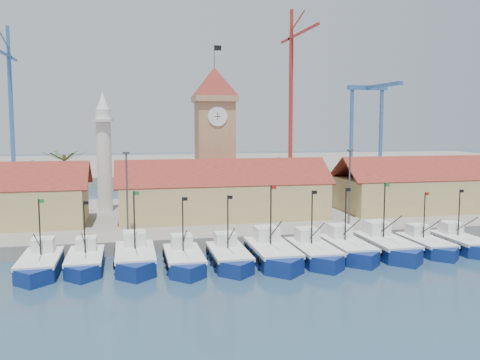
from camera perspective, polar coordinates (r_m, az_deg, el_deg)
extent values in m
plane|color=navy|center=(50.57, 2.12, -9.58)|extent=(400.00, 400.00, 0.00)
cube|color=gray|center=(73.34, -2.43, -4.02)|extent=(140.00, 32.00, 1.50)
cube|color=gray|center=(158.17, -7.57, 1.50)|extent=(240.00, 80.00, 2.00)
cube|color=navy|center=(52.93, -20.51, -8.71)|extent=(3.37, 7.63, 1.73)
cube|color=navy|center=(49.29, -21.18, -9.83)|extent=(3.37, 3.37, 1.73)
cube|color=silver|center=(52.72, -20.55, -7.80)|extent=(3.44, 7.84, 0.34)
cube|color=silver|center=(54.38, -20.28, -6.53)|extent=(2.02, 2.12, 1.35)
cylinder|color=black|center=(52.62, -20.58, -4.82)|extent=(0.13, 0.13, 5.40)
cube|color=#197226|center=(52.18, -20.42, -2.11)|extent=(0.48, 0.02, 0.34)
cube|color=navy|center=(52.81, -16.18, -8.62)|extent=(3.20, 7.23, 1.64)
cube|color=navy|center=(49.33, -16.50, -9.68)|extent=(3.19, 3.19, 1.64)
cube|color=silver|center=(52.61, -16.21, -7.76)|extent=(3.26, 7.43, 0.32)
cube|color=silver|center=(54.20, -16.09, -6.55)|extent=(1.92, 2.01, 1.28)
cylinder|color=black|center=(52.51, -16.26, -4.93)|extent=(0.13, 0.13, 5.11)
cube|color=black|center=(52.10, -16.09, -2.36)|extent=(0.46, 0.02, 0.32)
cube|color=navy|center=(52.56, -11.11, -8.50)|extent=(3.60, 8.16, 1.85)
cube|color=navy|center=(48.62, -11.04, -9.70)|extent=(3.60, 3.60, 1.85)
cube|color=silver|center=(52.34, -11.13, -7.51)|extent=(3.68, 8.38, 0.36)
cube|color=silver|center=(54.14, -11.18, -6.16)|extent=(2.16, 2.27, 1.44)
cylinder|color=black|center=(52.24, -11.21, -4.31)|extent=(0.14, 0.14, 5.77)
cube|color=#197226|center=(51.83, -10.99, -1.39)|extent=(0.51, 0.02, 0.36)
cube|color=navy|center=(51.53, -6.02, -8.75)|extent=(3.35, 7.57, 1.72)
cube|color=navy|center=(47.90, -5.55, -9.91)|extent=(3.35, 3.35, 1.72)
cube|color=silver|center=(51.31, -6.03, -7.83)|extent=(3.41, 7.78, 0.33)
cube|color=silver|center=(52.97, -6.25, -6.53)|extent=(2.01, 2.10, 1.34)
cylinder|color=black|center=(51.20, -6.12, -4.79)|extent=(0.13, 0.13, 5.36)
cube|color=black|center=(50.81, -5.88, -2.03)|extent=(0.48, 0.02, 0.33)
cube|color=navy|center=(52.20, -1.20, -8.52)|extent=(3.36, 7.60, 1.73)
cube|color=navy|center=(48.60, -0.36, -9.64)|extent=(3.36, 3.36, 1.73)
cube|color=silver|center=(51.99, -1.20, -7.60)|extent=(3.43, 7.81, 0.34)
cube|color=silver|center=(53.64, -1.58, -6.33)|extent=(2.02, 2.11, 1.34)
cylinder|color=black|center=(51.88, -1.31, -4.59)|extent=(0.13, 0.13, 5.38)
cube|color=black|center=(51.52, -1.05, -1.85)|extent=(0.48, 0.02, 0.34)
cube|color=navy|center=(53.14, 3.43, -8.20)|extent=(3.80, 8.61, 1.96)
cube|color=navy|center=(49.14, 4.77, -9.40)|extent=(3.80, 3.80, 1.96)
cube|color=silver|center=(52.90, 3.44, -7.17)|extent=(3.88, 8.85, 0.38)
cube|color=silver|center=(54.74, 2.85, -5.78)|extent=(2.28, 2.39, 1.52)
cylinder|color=black|center=(52.80, 3.30, -3.82)|extent=(0.15, 0.15, 6.09)
cube|color=#A5140F|center=(52.46, 3.61, -0.77)|extent=(0.54, 0.02, 0.38)
cube|color=navy|center=(54.32, 7.80, -7.97)|extent=(3.49, 7.90, 1.80)
cube|color=navy|center=(50.74, 9.32, -9.01)|extent=(3.49, 3.49, 1.80)
cube|color=silver|center=(54.11, 7.81, -7.05)|extent=(3.56, 8.12, 0.35)
cube|color=silver|center=(55.75, 7.14, -5.81)|extent=(2.09, 2.19, 1.40)
cylinder|color=black|center=(54.00, 7.68, -4.05)|extent=(0.14, 0.14, 5.59)
cube|color=black|center=(53.69, 7.97, -1.31)|extent=(0.50, 0.02, 0.35)
cube|color=navy|center=(56.52, 11.32, -7.47)|extent=(3.52, 7.96, 1.81)
cube|color=navy|center=(53.00, 13.03, -8.43)|extent=(3.52, 3.52, 1.81)
cube|color=silver|center=(56.32, 11.34, -6.58)|extent=(3.59, 8.18, 0.35)
cube|color=silver|center=(57.94, 10.58, -5.39)|extent=(2.11, 2.21, 1.41)
cylinder|color=black|center=(56.22, 11.20, -3.67)|extent=(0.14, 0.14, 5.63)
cube|color=black|center=(55.94, 11.49, -1.02)|extent=(0.50, 0.02, 0.35)
cube|color=navy|center=(58.28, 15.26, -7.13)|extent=(3.73, 8.44, 1.92)
cube|color=navy|center=(54.67, 17.29, -8.07)|extent=(3.73, 3.73, 1.92)
cube|color=silver|center=(58.07, 15.29, -6.21)|extent=(3.80, 8.67, 0.37)
cube|color=silver|center=(59.74, 14.38, -5.00)|extent=(2.24, 2.34, 1.49)
cylinder|color=black|center=(57.98, 15.13, -3.22)|extent=(0.15, 0.15, 5.96)
cube|color=#197226|center=(57.73, 15.44, -0.49)|extent=(0.53, 0.02, 0.37)
cube|color=navy|center=(60.62, 19.17, -6.82)|extent=(3.17, 7.18, 1.63)
cube|color=navy|center=(57.67, 21.02, -7.55)|extent=(3.17, 3.17, 1.63)
cube|color=silver|center=(60.45, 19.20, -6.06)|extent=(3.24, 7.38, 0.32)
cube|color=silver|center=(61.81, 18.37, -5.08)|extent=(1.90, 1.99, 1.27)
cylinder|color=black|center=(60.36, 19.06, -3.62)|extent=(0.13, 0.13, 5.08)
cube|color=#A5140F|center=(60.13, 19.33, -1.40)|extent=(0.45, 0.02, 0.32)
cube|color=navy|center=(62.92, 22.43, -6.46)|extent=(3.26, 7.38, 1.68)
cube|color=silver|center=(62.75, 22.46, -5.72)|extent=(3.33, 7.58, 0.33)
cube|color=silver|center=(64.10, 21.56, -4.76)|extent=(1.96, 2.05, 1.30)
cylinder|color=black|center=(62.66, 22.32, -3.30)|extent=(0.13, 0.13, 5.22)
cube|color=black|center=(62.46, 22.59, -1.10)|extent=(0.47, 0.02, 0.33)
cube|color=tan|center=(68.97, -1.89, -2.14)|extent=(26.00, 10.00, 4.50)
cube|color=maroon|center=(66.08, -1.53, 0.77)|extent=(27.04, 5.13, 3.21)
cube|color=maroon|center=(70.98, -2.25, 1.14)|extent=(27.04, 5.13, 3.21)
cube|color=tan|center=(80.85, 21.05, -1.33)|extent=(30.00, 10.00, 4.50)
cube|color=maroon|center=(78.40, 22.15, 1.16)|extent=(31.20, 5.13, 3.21)
cube|color=maroon|center=(82.58, 20.21, 1.47)|extent=(31.20, 5.13, 3.21)
cube|color=tan|center=(74.31, -2.71, 2.52)|extent=(5.00, 5.00, 15.00)
cube|color=tan|center=(74.23, -2.74, 8.62)|extent=(5.80, 5.80, 0.80)
pyramid|color=maroon|center=(74.36, -2.75, 10.39)|extent=(5.80, 5.80, 4.00)
cylinder|color=white|center=(71.65, -2.41, 6.79)|extent=(2.60, 0.15, 2.60)
cube|color=black|center=(71.57, -2.40, 6.79)|extent=(0.08, 0.02, 1.00)
cube|color=black|center=(71.57, -2.40, 6.79)|extent=(0.80, 0.02, 0.08)
cylinder|color=#3F3F44|center=(74.70, -2.77, 13.07)|extent=(0.10, 0.10, 3.00)
cube|color=black|center=(74.92, -2.38, 13.90)|extent=(1.00, 0.03, 0.70)
cylinder|color=silver|center=(75.46, -14.28, 2.01)|extent=(2.00, 2.00, 14.00)
cylinder|color=silver|center=(75.28, -14.39, 6.19)|extent=(3.00, 3.00, 0.40)
cone|color=silver|center=(75.33, -14.45, 8.17)|extent=(1.80, 1.80, 2.40)
cylinder|color=brown|center=(74.12, -18.15, -0.50)|extent=(0.44, 0.44, 8.00)
cube|color=#2B6021|center=(73.66, -17.16, 2.46)|extent=(2.80, 0.35, 1.18)
cube|color=#2B6021|center=(74.93, -17.61, 2.50)|extent=(1.71, 2.60, 1.18)
cube|color=#2B6021|center=(75.08, -18.67, 2.47)|extent=(1.71, 2.60, 1.18)
cube|color=#2B6021|center=(73.97, -19.32, 2.40)|extent=(2.80, 0.35, 1.18)
cube|color=#2B6021|center=(72.68, -18.90, 2.35)|extent=(1.71, 2.60, 1.18)
cube|color=#2B6021|center=(72.52, -17.80, 2.38)|extent=(1.71, 2.60, 1.18)
cylinder|color=#3F3F44|center=(59.71, -11.96, -1.39)|extent=(0.20, 0.20, 9.00)
cube|color=#3F3F44|center=(59.30, -12.05, 2.83)|extent=(0.70, 0.25, 0.25)
cylinder|color=#3F3F44|center=(65.06, 11.59, -0.77)|extent=(0.20, 0.20, 9.00)
cube|color=#3F3F44|center=(64.68, 11.68, 3.10)|extent=(0.70, 0.25, 0.25)
cube|color=#325F9B|center=(158.24, -23.22, 6.92)|extent=(1.00, 1.00, 30.33)
cube|color=#325F9B|center=(149.87, -24.19, 12.39)|extent=(0.60, 23.91, 0.60)
cube|color=#325F9B|center=(164.06, -23.09, 11.85)|extent=(0.60, 10.00, 0.60)
cube|color=#325F9B|center=(159.74, -23.52, 13.62)|extent=(0.80, 0.80, 7.00)
cube|color=#AB231A|center=(159.55, 5.44, 8.62)|extent=(1.00, 1.00, 37.25)
cube|color=#AB231A|center=(151.78, 6.69, 15.43)|extent=(0.60, 25.27, 0.60)
cube|color=#AB231A|center=(166.01, 4.98, 14.64)|extent=(0.60, 10.00, 0.60)
cube|color=#AB231A|center=(162.03, 5.53, 16.46)|extent=(0.80, 0.80, 7.00)
cube|color=#325F9B|center=(171.62, 11.81, 5.80)|extent=(0.90, 0.90, 22.00)
cube|color=#325F9B|center=(175.87, 14.81, 5.73)|extent=(0.90, 0.90, 22.00)
cube|color=#325F9B|center=(174.02, 13.43, 9.55)|extent=(13.00, 1.40, 1.40)
cube|color=#325F9B|center=(165.04, 14.93, 9.71)|extent=(1.40, 22.00, 1.00)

